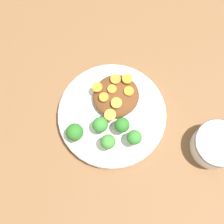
{
  "coord_description": "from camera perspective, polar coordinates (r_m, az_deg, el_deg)",
  "views": [
    {
      "loc": [
        -0.17,
        0.11,
        0.7
      ],
      "look_at": [
        0.0,
        0.0,
        0.04
      ],
      "focal_mm": 50.0,
      "sensor_mm": 36.0,
      "label": 1
    }
  ],
  "objects": [
    {
      "name": "dip_bowl",
      "position": [
        0.72,
        18.51,
        -5.7
      ],
      "size": [
        0.1,
        0.1,
        0.06
      ],
      "color": "white",
      "rests_on": "ground_plane"
    },
    {
      "name": "carrot_slice_3",
      "position": [
        0.7,
        2.8,
        6.06
      ],
      "size": [
        0.02,
        0.02,
        0.01
      ],
      "primitive_type": "cylinder",
      "color": "orange",
      "rests_on": "stew_mound"
    },
    {
      "name": "carrot_slice_0",
      "position": [
        0.7,
        0.64,
        6.03
      ],
      "size": [
        0.02,
        0.02,
        0.0
      ],
      "primitive_type": "cylinder",
      "color": "orange",
      "rests_on": "stew_mound"
    },
    {
      "name": "ground_plane",
      "position": [
        0.73,
        -0.0,
        -0.85
      ],
      "size": [
        4.0,
        4.0,
        0.0
      ],
      "primitive_type": "plane",
      "color": "brown"
    },
    {
      "name": "broccoli_floret_1",
      "position": [
        0.66,
        4.09,
        -4.7
      ],
      "size": [
        0.03,
        0.03,
        0.05
      ],
      "color": "#7FA85B",
      "rests_on": "plate"
    },
    {
      "name": "carrot_slice_4",
      "position": [
        0.69,
        0.0,
        4.21
      ],
      "size": [
        0.02,
        0.02,
        0.0
      ],
      "primitive_type": "cylinder",
      "color": "orange",
      "rests_on": "stew_mound"
    },
    {
      "name": "carrot_slice_1",
      "position": [
        0.69,
        -1.61,
        2.64
      ],
      "size": [
        0.02,
        0.02,
        0.01
      ],
      "primitive_type": "cylinder",
      "color": "orange",
      "rests_on": "stew_mound"
    },
    {
      "name": "stew_mound",
      "position": [
        0.71,
        0.74,
        2.97
      ],
      "size": [
        0.1,
        0.11,
        0.03
      ],
      "primitive_type": "ellipsoid",
      "color": "#5B3319",
      "rests_on": "plate"
    },
    {
      "name": "broccoli_floret_4",
      "position": [
        0.66,
        -0.74,
        -5.55
      ],
      "size": [
        0.03,
        0.03,
        0.05
      ],
      "color": "#759E51",
      "rests_on": "plate"
    },
    {
      "name": "carrot_slice_2",
      "position": [
        0.68,
        0.81,
        1.65
      ],
      "size": [
        0.02,
        0.02,
        0.01
      ],
      "primitive_type": "cylinder",
      "color": "orange",
      "rests_on": "stew_mound"
    },
    {
      "name": "carrot_slice_6",
      "position": [
        0.67,
        -0.34,
        -0.55
      ],
      "size": [
        0.03,
        0.03,
        0.01
      ],
      "primitive_type": "cylinder",
      "color": "orange",
      "rests_on": "stew_mound"
    },
    {
      "name": "broccoli_floret_2",
      "position": [
        0.67,
        -2.18,
        -2.38
      ],
      "size": [
        0.03,
        0.03,
        0.04
      ],
      "color": "#759E51",
      "rests_on": "plate"
    },
    {
      "name": "plate",
      "position": [
        0.71,
        -0.0,
        -0.53
      ],
      "size": [
        0.25,
        0.25,
        0.03
      ],
      "color": "silver",
      "rests_on": "ground_plane"
    },
    {
      "name": "broccoli_floret_3",
      "position": [
        0.67,
        -7.02,
        -3.37
      ],
      "size": [
        0.04,
        0.04,
        0.05
      ],
      "color": "#7FA85B",
      "rests_on": "plate"
    },
    {
      "name": "broccoli_floret_0",
      "position": [
        0.67,
        1.95,
        -2.4
      ],
      "size": [
        0.03,
        0.03,
        0.05
      ],
      "color": "#759E51",
      "rests_on": "plate"
    },
    {
      "name": "carrot_slice_7",
      "position": [
        0.69,
        3.1,
        3.83
      ],
      "size": [
        0.02,
        0.02,
        0.0
      ],
      "primitive_type": "cylinder",
      "color": "orange",
      "rests_on": "stew_mound"
    },
    {
      "name": "carrot_slice_5",
      "position": [
        0.7,
        -2.39,
        4.72
      ],
      "size": [
        0.02,
        0.02,
        0.01
      ],
      "primitive_type": "cylinder",
      "color": "orange",
      "rests_on": "stew_mound"
    }
  ]
}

